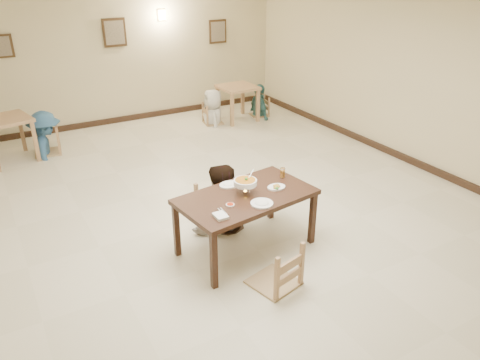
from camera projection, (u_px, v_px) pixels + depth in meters
floor at (219, 214)px, 6.98m from camera, size 10.00×10.00×0.00m
ceiling at (214, 0)px, 5.69m from camera, size 10.00×10.00×0.00m
wall_back at (112, 56)px, 10.25m from camera, size 10.00×0.00×10.00m
wall_right at (421, 82)px, 8.13m from camera, size 0.00×10.00×10.00m
baseboard_back at (120, 120)px, 10.84m from camera, size 8.00×0.06×0.12m
baseboard_right at (407, 159)px, 8.74m from camera, size 0.06×10.00×0.12m
picture_b at (115, 33)px, 10.04m from camera, size 0.50×0.04×0.60m
picture_c at (218, 31)px, 11.23m from camera, size 0.45×0.04×0.55m
wall_sconce at (162, 15)px, 10.41m from camera, size 0.16×0.05×0.22m
main_table at (246, 200)px, 5.86m from camera, size 1.80×1.16×0.79m
chair_far at (218, 188)px, 6.56m from camera, size 0.51×0.51×1.09m
chair_near at (275, 245)px, 5.27m from camera, size 0.51×0.51×1.08m
main_diner at (219, 166)px, 6.28m from camera, size 1.02×0.87×1.85m
curry_warmer at (245, 182)px, 5.79m from camera, size 0.33×0.29×0.26m
rice_plate_far at (230, 184)px, 6.05m from camera, size 0.29×0.29×0.07m
rice_plate_near at (262, 203)px, 5.59m from camera, size 0.27×0.27×0.06m
fried_plate at (276, 187)px, 5.98m from camera, size 0.24×0.24×0.05m
chili_dish at (230, 205)px, 5.56m from camera, size 0.10×0.10×0.02m
napkin_cutlery at (221, 216)px, 5.32m from camera, size 0.17×0.27×0.03m
drink_glass at (283, 173)px, 6.26m from camera, size 0.07×0.07×0.14m
bg_table_left at (5, 126)px, 8.52m from camera, size 0.99×0.99×0.83m
bg_table_right at (238, 92)px, 10.74m from camera, size 0.82×0.82×0.80m
bg_chair_lr at (44, 128)px, 8.94m from camera, size 0.48×0.48×1.02m
bg_chair_rl at (213, 105)px, 10.61m from camera, size 0.41×0.41×0.88m
bg_chair_rr at (259, 98)px, 11.14m from camera, size 0.41×0.41×0.86m
bg_diner_b at (41, 112)px, 8.80m from camera, size 0.77×1.15×1.67m
bg_diner_c at (212, 90)px, 10.46m from camera, size 0.70×0.88×1.57m
bg_diner_d at (260, 84)px, 11.00m from camera, size 0.49×0.94×1.52m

